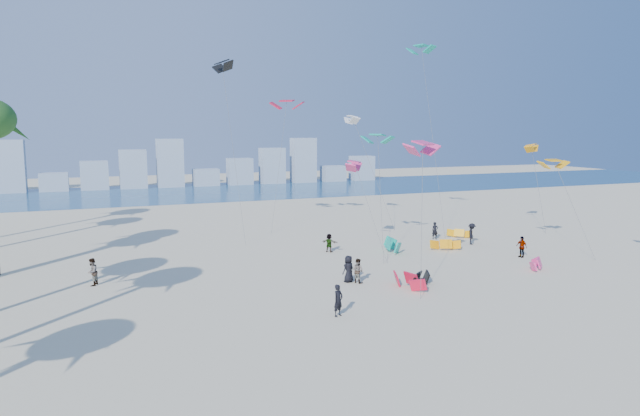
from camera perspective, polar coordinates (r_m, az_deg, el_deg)
name	(u,v)px	position (r m, az deg, el deg)	size (l,w,h in m)	color
ground	(393,358)	(26.43, 7.19, -14.48)	(220.00, 220.00, 0.00)	beige
ocean	(170,193)	(94.60, -14.54, 1.45)	(220.00, 220.00, 0.00)	navy
kitesurfer_near	(338,300)	(31.41, 1.81, -9.10)	(0.63, 0.42, 1.74)	black
kitesurfer_mid	(358,271)	(38.12, 3.75, -6.18)	(0.79, 0.61, 1.62)	gray
kitesurfers_far	(372,248)	(45.12, 5.12, -3.93)	(32.19, 11.39, 1.86)	black
grounded_kites	(431,256)	(44.98, 10.87, -4.64)	(14.90, 15.91, 1.02)	red
flying_kites	(387,116)	(51.83, 6.65, 9.00)	(32.08, 31.18, 18.55)	#FD3885
distant_skyline	(155,170)	(104.10, -15.97, 3.65)	(85.00, 3.00, 8.40)	#9EADBF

